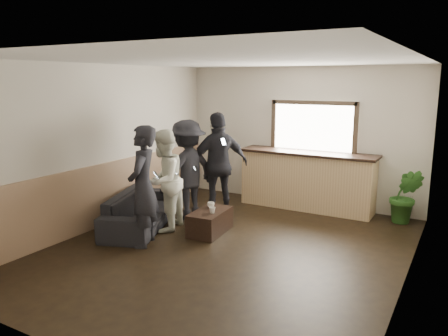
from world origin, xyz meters
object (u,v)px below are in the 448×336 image
Objects in this scene: bar_counter at (307,177)px; potted_plant at (406,196)px; sofa at (143,209)px; person_b at (164,181)px; person_c at (187,170)px; coffee_table at (210,222)px; cup_b at (212,210)px; person_a at (143,186)px; cup_a at (211,205)px; person_d at (219,165)px.

potted_plant is at bearing -1.42° from bar_counter.
person_b is (0.45, 0.04, 0.56)m from sofa.
person_c reaches higher than potted_plant.
person_c is (-1.68, -1.75, 0.28)m from bar_counter.
cup_b is at bearing -42.15° from coffee_table.
person_a is at bearing -128.52° from cup_b.
sofa is at bearing -157.96° from cup_a.
person_d reaches higher than sofa.
person_a is at bearing -114.25° from cup_a.
cup_a is 0.07× the size of person_c.
sofa is 1.14× the size of person_c.
cup_b is (0.19, -0.26, 0.00)m from cup_a.
cup_b is at bearing 118.24° from person_a.
coffee_table is 0.27m from cup_b.
person_d is at bearing 109.95° from cup_a.
potted_plant is 3.40m from person_d.
cup_a is 1.35m from person_a.
sofa is at bearing 1.38° from person_d.
person_c is at bearing -5.80° from person_d.
bar_counter is 2.98m from person_b.
bar_counter is at bearing 63.83° from cup_a.
person_d is at bearing -157.99° from potted_plant.
cup_a is at bearing 110.00° from person_b.
cup_b is at bearing 61.83° from person_d.
bar_counter is 2.28m from cup_a.
person_a is 1.89m from person_d.
person_d is at bearing 111.36° from coffee_table.
person_d reaches higher than person_c.
cup_b is at bearing -101.65° from sofa.
bar_counter is 1.44× the size of person_a.
person_d is (0.41, 1.15, 0.12)m from person_b.
person_a is at bearing -137.07° from potted_plant.
potted_plant is 3.94m from person_c.
coffee_table is at bearing -96.96° from sofa.
person_a reaches higher than cup_b.
person_d is (0.25, 1.87, 0.05)m from person_a.
cup_b is 0.05× the size of person_d.
bar_counter is 2.44m from person_c.
person_d reaches higher than person_a.
person_b is at bearing -145.66° from potted_plant.
person_b is (-1.67, -2.45, 0.22)m from bar_counter.
potted_plant is 0.55× the size of person_c.
potted_plant reaches higher than coffee_table.
bar_counter is 1.56× the size of person_b.
coffee_table is (-0.91, -2.21, -0.45)m from bar_counter.
person_a is (-0.51, -1.14, 0.50)m from cup_a.
potted_plant is (2.76, 2.16, 0.31)m from coffee_table.
coffee_table is at bearing -141.94° from potted_plant.
person_a is at bearing -121.86° from coffee_table.
person_b reaches higher than cup_b.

